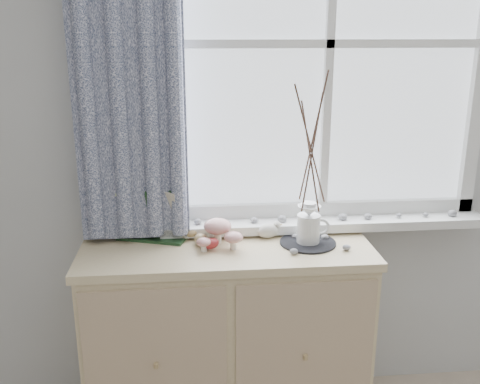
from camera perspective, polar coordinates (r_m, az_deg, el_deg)
The scene contains 8 objects.
sideboard at distance 2.40m, azimuth -1.34°, elevation -15.33°, with size 1.20×0.45×0.85m.
botanical_book at distance 2.25m, azimuth -9.53°, elevation -2.50°, with size 0.33×0.13×0.23m, color #1C3A1E, non-canonical shape.
toadstool_cluster at distance 2.20m, azimuth -2.19°, elevation -4.18°, with size 0.19×0.17×0.11m.
wooden_eggs at distance 2.23m, azimuth -4.24°, elevation -4.94°, with size 0.13×0.17×0.07m.
songbird_figurine at distance 2.29m, azimuth 3.03°, elevation -4.08°, with size 0.13×0.06×0.07m, color beige, non-canonical shape.
crocheted_doily at distance 2.26m, azimuth 7.25°, elevation -5.38°, with size 0.23×0.23×0.01m, color black.
twig_pitcher at distance 2.14m, azimuth 7.65°, elevation 4.94°, with size 0.30×0.30×0.73m.
sideboard_pebbles at distance 2.25m, azimuth 6.97°, elevation -5.23°, with size 0.33×0.23×0.02m.
Camera 1 is at (-0.29, -0.28, 1.70)m, focal length 40.00 mm.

